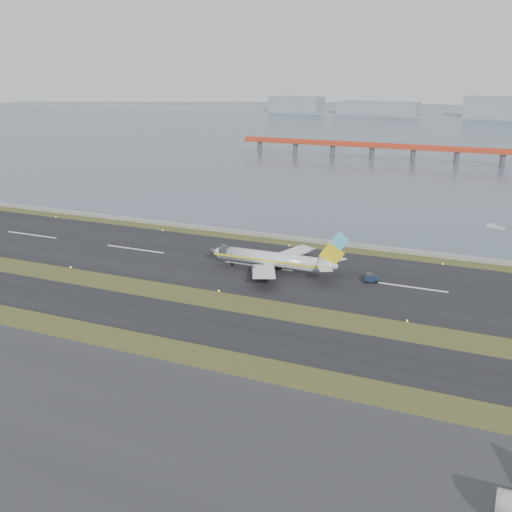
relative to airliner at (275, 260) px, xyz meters
The scene contains 11 objects.
ground 28.04m from the airliner, 102.50° to the right, with size 1000.00×1000.00×0.00m, color #2F4117.
apron_strip 82.46m from the airliner, 94.19° to the right, with size 1000.00×50.00×0.10m, color #2B2B2D.
taxiway_strip 39.77m from the airliner, 98.74° to the right, with size 1000.00×18.00×0.10m, color black.
runway_strip 7.48m from the airliner, 154.81° to the left, with size 1000.00×45.00×0.10m, color black.
seawall 33.51m from the airliner, 100.39° to the left, with size 1000.00×2.50×1.00m, color gray.
bay_water 432.89m from the airliner, 90.80° to the left, with size 1400.00×800.00×1.30m, color #445162.
red_pier 223.30m from the airliner, 86.41° to the left, with size 260.00×5.00×10.20m.
far_shoreline 592.89m from the airliner, 89.27° to the left, with size 1400.00×80.00×60.50m.
airliner is the anchor object (origin of this frame).
pushback_tug 25.27m from the airliner, ahead, with size 4.08×3.21×2.30m.
workboat_near 88.82m from the airliner, 57.45° to the left, with size 6.35×3.63×1.47m.
Camera 1 is at (69.03, -120.13, 51.65)m, focal length 45.00 mm.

